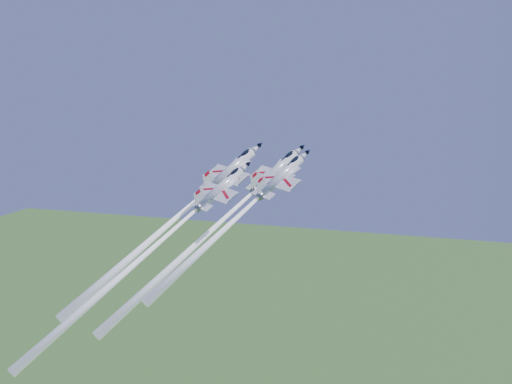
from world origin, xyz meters
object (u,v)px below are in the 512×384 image
(jet_slot, at_px, (151,249))
(jet_left, at_px, (177,217))
(jet_right, at_px, (239,215))
(jet_lead, at_px, (217,225))

(jet_slot, bearing_deg, jet_left, 123.26)
(jet_right, bearing_deg, jet_left, -173.18)
(jet_left, distance_m, jet_right, 17.60)
(jet_left, bearing_deg, jet_slot, -56.74)
(jet_lead, height_order, jet_right, jet_right)
(jet_left, bearing_deg, jet_right, 6.82)
(jet_lead, relative_size, jet_left, 1.05)
(jet_lead, xyz_separation_m, jet_right, (6.85, -6.68, 3.88))
(jet_right, height_order, jet_slot, jet_right)
(jet_right, bearing_deg, jet_slot, -130.29)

